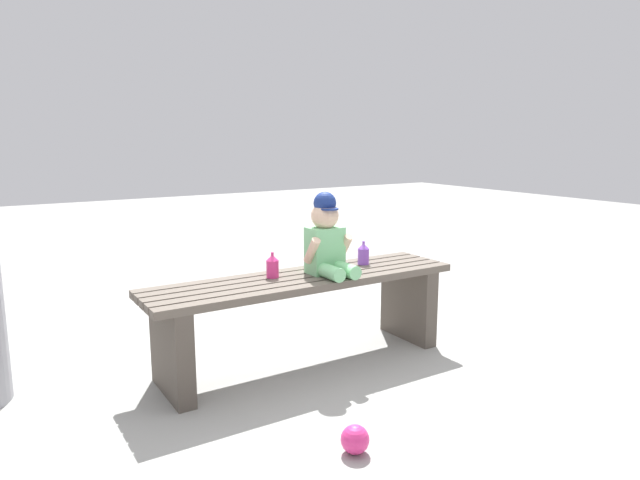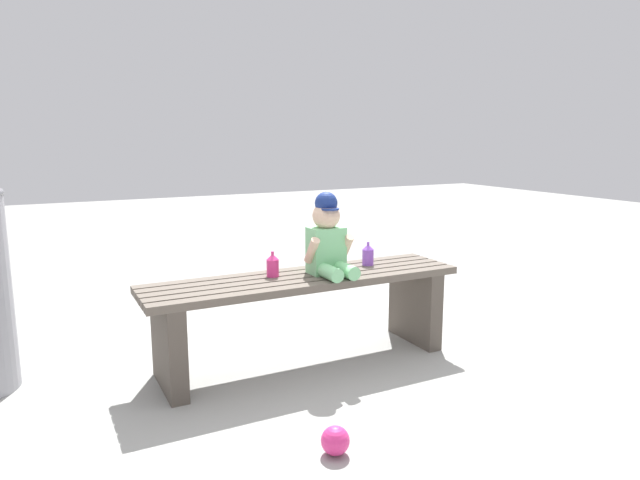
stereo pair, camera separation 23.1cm
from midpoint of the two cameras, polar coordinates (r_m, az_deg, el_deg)
name	(u,v)px [view 2 (the right image)]	position (r m, az deg, el deg)	size (l,w,h in m)	color
ground_plane	(305,362)	(2.91, 0.80, -12.15)	(16.00, 16.00, 0.00)	#999993
park_bench	(305,304)	(2.81, 0.82, -6.52)	(1.58, 0.38, 0.45)	#60564C
child_figure	(328,239)	(2.77, 3.20, 0.11)	(0.23, 0.27, 0.40)	#7FCC8C
sippy_cup_left	(273,265)	(2.74, -2.38, -2.52)	(0.06, 0.06, 0.12)	#E5337F
sippy_cup_right	(368,254)	(3.00, 7.03, -1.44)	(0.06, 0.06, 0.12)	#8C4CCC
toy_ball	(335,441)	(2.14, 4.82, -19.48)	(0.10, 0.10, 0.10)	#E5337F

